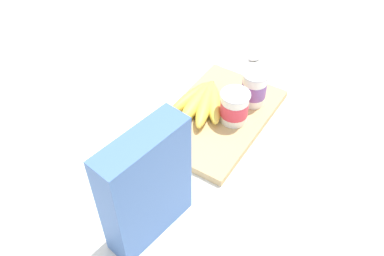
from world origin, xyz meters
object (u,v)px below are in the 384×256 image
at_px(cereal_box, 147,187).
at_px(yogurt_cup_front, 254,88).
at_px(banana_bunch, 202,101).
at_px(cutting_board, 217,117).
at_px(spoon, 245,60).
at_px(yogurt_cup_back, 234,107).

height_order(cereal_box, yogurt_cup_front, cereal_box).
bearing_deg(banana_bunch, yogurt_cup_front, 131.17).
bearing_deg(banana_bunch, cutting_board, 86.67).
distance_m(cereal_box, banana_bunch, 0.36).
relative_size(banana_bunch, spoon, 1.74).
bearing_deg(cutting_board, yogurt_cup_back, 97.31).
bearing_deg(yogurt_cup_back, spoon, -159.20).
xyz_separation_m(yogurt_cup_front, spoon, (-0.17, -0.11, -0.06)).
distance_m(cutting_board, banana_bunch, 0.06).
bearing_deg(cereal_box, cutting_board, -164.16).
bearing_deg(yogurt_cup_front, banana_bunch, -48.83).
height_order(yogurt_cup_front, spoon, yogurt_cup_front).
distance_m(yogurt_cup_front, yogurt_cup_back, 0.08).
xyz_separation_m(yogurt_cup_back, spoon, (-0.26, -0.10, -0.06)).
bearing_deg(spoon, banana_bunch, 1.83).
bearing_deg(yogurt_cup_front, yogurt_cup_back, -6.51).
relative_size(cutting_board, yogurt_cup_back, 4.34).
height_order(cutting_board, yogurt_cup_back, yogurt_cup_back).
bearing_deg(banana_bunch, yogurt_cup_back, 91.70).
relative_size(cutting_board, yogurt_cup_front, 3.95).
bearing_deg(cereal_box, yogurt_cup_front, -172.67).
distance_m(yogurt_cup_front, banana_bunch, 0.13).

